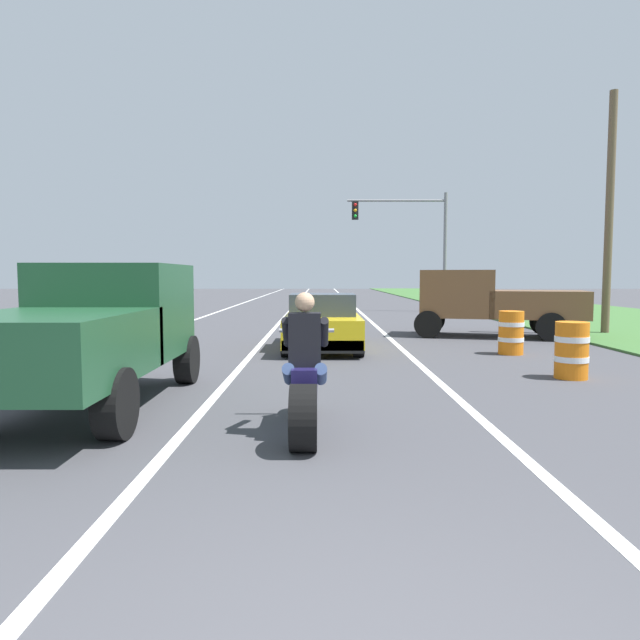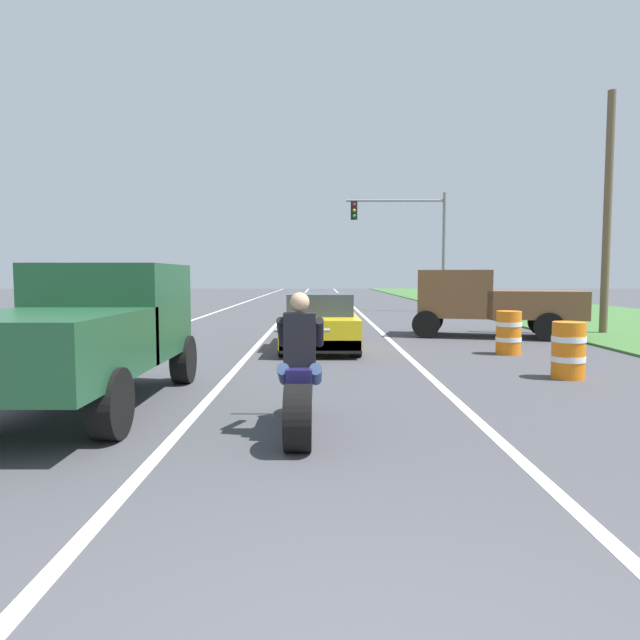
{
  "view_description": "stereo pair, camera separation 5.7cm",
  "coord_description": "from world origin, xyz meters",
  "px_view_note": "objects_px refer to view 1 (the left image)",
  "views": [
    {
      "loc": [
        -0.22,
        -2.06,
        1.8
      ],
      "look_at": [
        -0.2,
        8.32,
        1.0
      ],
      "focal_mm": 32.04,
      "sensor_mm": 36.0,
      "label": 1
    },
    {
      "loc": [
        -0.17,
        -2.06,
        1.8
      ],
      "look_at": [
        -0.2,
        8.32,
        1.0
      ],
      "focal_mm": 32.04,
      "sensor_mm": 36.0,
      "label": 2
    }
  ],
  "objects_px": {
    "motorcycle_with_rider": "(303,383)",
    "pickup_truck_left_lane_dark_green": "(91,327)",
    "traffic_light_mast_near": "(413,232)",
    "construction_barrel_nearest": "(570,350)",
    "pickup_truck_right_shoulder_brown": "(488,299)",
    "construction_barrel_mid": "(509,332)",
    "sports_car_yellow": "(321,323)"
  },
  "relations": [
    {
      "from": "motorcycle_with_rider",
      "to": "pickup_truck_left_lane_dark_green",
      "type": "distance_m",
      "value": 3.31
    },
    {
      "from": "pickup_truck_left_lane_dark_green",
      "to": "traffic_light_mast_near",
      "type": "bearing_deg",
      "value": 69.7
    },
    {
      "from": "construction_barrel_nearest",
      "to": "pickup_truck_right_shoulder_brown",
      "type": "bearing_deg",
      "value": 84.88
    },
    {
      "from": "traffic_light_mast_near",
      "to": "construction_barrel_nearest",
      "type": "bearing_deg",
      "value": -91.0
    },
    {
      "from": "pickup_truck_left_lane_dark_green",
      "to": "construction_barrel_mid",
      "type": "bearing_deg",
      "value": 35.08
    },
    {
      "from": "construction_barrel_mid",
      "to": "motorcycle_with_rider",
      "type": "bearing_deg",
      "value": -124.28
    },
    {
      "from": "traffic_light_mast_near",
      "to": "construction_barrel_nearest",
      "type": "height_order",
      "value": "traffic_light_mast_near"
    },
    {
      "from": "motorcycle_with_rider",
      "to": "pickup_truck_left_lane_dark_green",
      "type": "bearing_deg",
      "value": 154.08
    },
    {
      "from": "sports_car_yellow",
      "to": "pickup_truck_left_lane_dark_green",
      "type": "distance_m",
      "value": 7.13
    },
    {
      "from": "traffic_light_mast_near",
      "to": "construction_barrel_nearest",
      "type": "xyz_separation_m",
      "value": [
        -0.33,
        -19.13,
        -3.52
      ]
    },
    {
      "from": "pickup_truck_right_shoulder_brown",
      "to": "traffic_light_mast_near",
      "type": "relative_size",
      "value": 0.86
    },
    {
      "from": "motorcycle_with_rider",
      "to": "sports_car_yellow",
      "type": "distance_m",
      "value": 7.8
    },
    {
      "from": "motorcycle_with_rider",
      "to": "pickup_truck_right_shoulder_brown",
      "type": "relative_size",
      "value": 0.43
    },
    {
      "from": "motorcycle_with_rider",
      "to": "construction_barrel_mid",
      "type": "relative_size",
      "value": 2.21
    },
    {
      "from": "sports_car_yellow",
      "to": "pickup_truck_right_shoulder_brown",
      "type": "bearing_deg",
      "value": 29.22
    },
    {
      "from": "sports_car_yellow",
      "to": "construction_barrel_nearest",
      "type": "height_order",
      "value": "sports_car_yellow"
    },
    {
      "from": "traffic_light_mast_near",
      "to": "construction_barrel_nearest",
      "type": "relative_size",
      "value": 6.0
    },
    {
      "from": "pickup_truck_right_shoulder_brown",
      "to": "construction_barrel_mid",
      "type": "xyz_separation_m",
      "value": [
        -0.65,
        -3.88,
        -0.6
      ]
    },
    {
      "from": "sports_car_yellow",
      "to": "construction_barrel_mid",
      "type": "bearing_deg",
      "value": -14.06
    },
    {
      "from": "pickup_truck_left_lane_dark_green",
      "to": "construction_barrel_nearest",
      "type": "height_order",
      "value": "pickup_truck_left_lane_dark_green"
    },
    {
      "from": "sports_car_yellow",
      "to": "traffic_light_mast_near",
      "type": "distance_m",
      "value": 16.01
    },
    {
      "from": "motorcycle_with_rider",
      "to": "pickup_truck_right_shoulder_brown",
      "type": "height_order",
      "value": "pickup_truck_right_shoulder_brown"
    },
    {
      "from": "pickup_truck_right_shoulder_brown",
      "to": "construction_barrel_nearest",
      "type": "bearing_deg",
      "value": -95.12
    },
    {
      "from": "pickup_truck_right_shoulder_brown",
      "to": "sports_car_yellow",
      "type": "bearing_deg",
      "value": -150.78
    },
    {
      "from": "pickup_truck_left_lane_dark_green",
      "to": "construction_barrel_mid",
      "type": "relative_size",
      "value": 4.8
    },
    {
      "from": "motorcycle_with_rider",
      "to": "sports_car_yellow",
      "type": "xyz_separation_m",
      "value": [
        0.23,
        7.8,
        0.04
      ]
    },
    {
      "from": "pickup_truck_right_shoulder_brown",
      "to": "pickup_truck_left_lane_dark_green",
      "type": "bearing_deg",
      "value": -131.71
    },
    {
      "from": "pickup_truck_right_shoulder_brown",
      "to": "construction_barrel_mid",
      "type": "bearing_deg",
      "value": -99.48
    },
    {
      "from": "construction_barrel_mid",
      "to": "pickup_truck_left_lane_dark_green",
      "type": "bearing_deg",
      "value": -144.92
    },
    {
      "from": "traffic_light_mast_near",
      "to": "sports_car_yellow",
      "type": "bearing_deg",
      "value": -107.49
    },
    {
      "from": "pickup_truck_right_shoulder_brown",
      "to": "traffic_light_mast_near",
      "type": "height_order",
      "value": "traffic_light_mast_near"
    },
    {
      "from": "motorcycle_with_rider",
      "to": "sports_car_yellow",
      "type": "relative_size",
      "value": 0.51
    }
  ]
}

